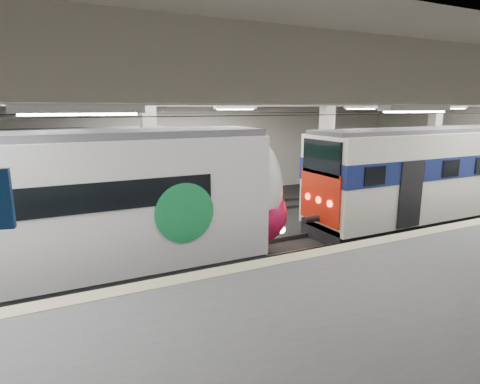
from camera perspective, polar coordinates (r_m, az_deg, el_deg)
station_hall at (r=11.87m, az=7.18°, el=3.54°), size 36.00×24.00×5.75m
modern_emu at (r=11.94m, az=-20.13°, el=-2.49°), size 13.38×2.76×4.34m
older_rer at (r=19.15m, az=26.05°, el=2.35°), size 12.35×2.73×4.12m
far_train at (r=17.35m, az=-30.83°, el=0.91°), size 12.90×2.98×4.14m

